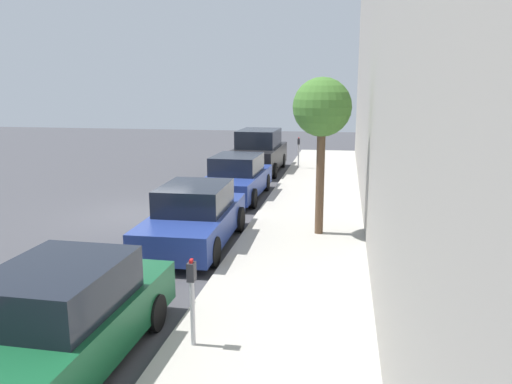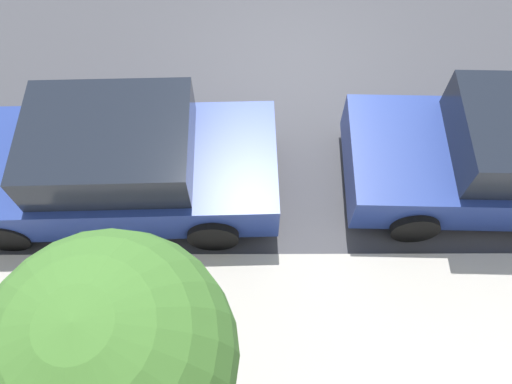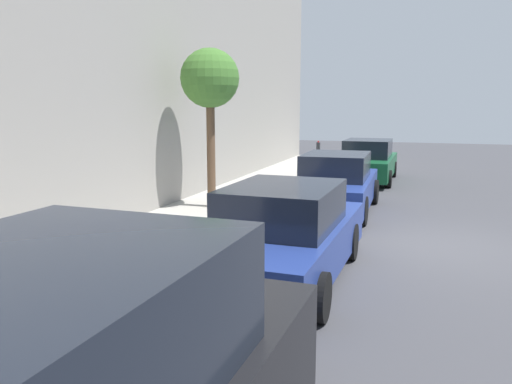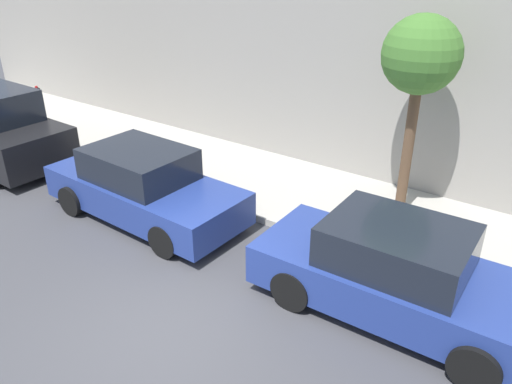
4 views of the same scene
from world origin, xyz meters
The scene contains 9 objects.
ground_plane centered at (0.00, 0.00, 0.00)m, with size 60.00×60.00×0.00m, color #424247.
sidewalk centered at (5.09, 0.00, 0.07)m, with size 3.18×32.00×0.15m.
parked_sedan_nearest centered at (2.24, -8.43, 0.73)m, with size 1.92×4.52×1.54m.
parked_sedan_second centered at (2.42, -2.61, 0.72)m, with size 1.92×4.54×1.54m.
parked_sedan_third centered at (2.31, 2.90, 0.72)m, with size 1.92×4.54×1.54m.
parked_suv_fourth centered at (2.15, 8.50, 0.93)m, with size 2.08×4.84×1.98m.
parking_meter_near centered at (3.95, -7.68, 0.98)m, with size 0.11×0.15×1.35m.
parking_meter_far centered at (3.95, 9.06, 1.04)m, with size 0.11×0.15×1.45m.
street_tree centered at (5.49, -1.51, 3.36)m, with size 1.48×1.48×4.03m.
Camera 1 is at (6.08, -14.25, 3.96)m, focal length 35.00 mm.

